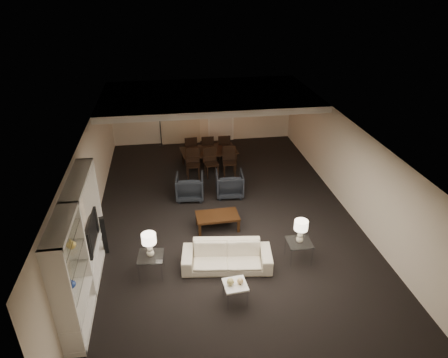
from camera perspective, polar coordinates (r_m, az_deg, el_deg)
name	(u,v)px	position (r m, az deg, el deg)	size (l,w,h in m)	color
floor	(224,213)	(11.31, 0.00, -4.95)	(11.00, 11.00, 0.00)	black
ceiling	(224,130)	(10.18, 0.00, 7.00)	(7.00, 11.00, 0.02)	silver
wall_back	(203,111)	(15.75, -3.02, 9.68)	(7.00, 0.02, 2.50)	beige
wall_front	(280,341)	(6.39, 7.95, -21.93)	(7.00, 0.02, 2.50)	beige
wall_left	(89,183)	(10.80, -18.70, -0.57)	(0.02, 11.00, 2.50)	beige
wall_right	(348,166)	(11.68, 17.25, 1.84)	(0.02, 11.00, 2.50)	beige
ceiling_soffit	(208,96)	(13.52, -2.26, 11.76)	(7.00, 4.00, 0.20)	silver
curtains	(180,114)	(15.64, -6.31, 9.23)	(1.50, 0.12, 2.40)	beige
door	(221,115)	(15.87, -0.45, 9.09)	(0.90, 0.05, 2.10)	silver
painting	(256,101)	(15.96, 4.63, 10.99)	(0.95, 0.04, 0.65)	#142D38
media_unit	(80,246)	(8.62, -19.82, -9.03)	(0.38, 3.40, 2.35)	white
pendant_light	(217,110)	(13.69, -0.95, 9.88)	(0.52, 0.52, 0.24)	#D8591E
sofa	(227,256)	(9.27, 0.40, -11.01)	(2.03, 0.79, 0.59)	beige
coffee_table	(217,221)	(10.61, -0.95, -6.08)	(1.11, 0.65, 0.40)	black
armchair_left	(190,187)	(11.92, -4.91, -1.10)	(0.81, 0.83, 0.76)	black
armchair_right	(229,184)	(12.04, 0.79, -0.70)	(0.81, 0.83, 0.76)	black
side_table_left	(152,265)	(9.24, -10.30, -11.99)	(0.56, 0.56, 0.52)	white
side_table_right	(298,251)	(9.65, 10.58, -10.06)	(0.56, 0.56, 0.52)	silver
table_lamp_left	(149,245)	(8.91, -10.60, -9.27)	(0.32, 0.32, 0.58)	beige
table_lamp_right	(300,232)	(9.33, 10.87, -7.39)	(0.32, 0.32, 0.58)	beige
marble_table	(235,293)	(8.50, 1.60, -15.93)	(0.46, 0.46, 0.46)	white
gold_gourd_a	(230,282)	(8.27, 0.92, -14.46)	(0.15, 0.15, 0.15)	tan
gold_gourd_b	(240,281)	(8.31, 2.33, -14.36)	(0.13, 0.13, 0.13)	#E8C07A
television	(87,233)	(9.16, -18.93, -7.29)	(0.15, 1.11, 0.64)	black
vase_blue	(71,284)	(7.82, -21.05, -13.76)	(0.17, 0.17, 0.18)	#223E94
vase_amber	(71,244)	(7.90, -21.03, -8.66)	(0.18, 0.18, 0.19)	gold
floor_speaker	(104,235)	(9.99, -16.80, -7.73)	(0.11, 0.11, 1.00)	black
dining_table	(209,159)	(13.76, -2.13, 2.85)	(1.87, 1.04, 0.66)	black
chair_nl	(193,164)	(13.06, -4.43, 2.13)	(0.45, 0.45, 0.97)	black
chair_nm	(211,163)	(13.11, -1.81, 2.30)	(0.45, 0.45, 0.97)	black
chair_nr	(229,162)	(13.18, 0.78, 2.47)	(0.45, 0.45, 0.97)	black
chair_fl	(190,149)	(14.24, -4.85, 4.35)	(0.45, 0.45, 0.97)	black
chair_fm	(207,148)	(14.29, -2.45, 4.50)	(0.45, 0.45, 0.97)	black
chair_fr	(224,147)	(14.36, -0.06, 4.65)	(0.45, 0.45, 0.97)	black
floor_lamp	(160,128)	(15.57, -9.08, 7.17)	(0.21, 0.21, 1.48)	black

